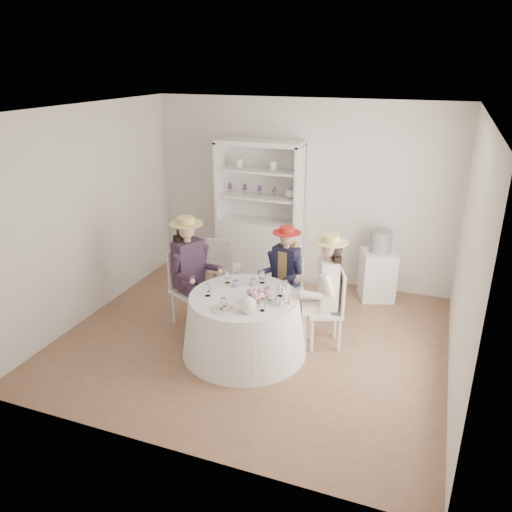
% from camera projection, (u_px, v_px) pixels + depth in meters
% --- Properties ---
extents(ground, '(4.50, 4.50, 0.00)m').
position_uv_depth(ground, '(253.00, 338.00, 6.11)').
color(ground, brown).
rests_on(ground, ground).
extents(ceiling, '(4.50, 4.50, 0.00)m').
position_uv_depth(ceiling, '(253.00, 110.00, 5.12)').
color(ceiling, white).
rests_on(ceiling, wall_back).
extents(wall_back, '(4.50, 0.00, 4.50)m').
position_uv_depth(wall_back, '(301.00, 193.00, 7.35)').
color(wall_back, silver).
rests_on(wall_back, ground).
extents(wall_front, '(4.50, 0.00, 4.50)m').
position_uv_depth(wall_front, '(162.00, 313.00, 3.87)').
color(wall_front, silver).
rests_on(wall_front, ground).
extents(wall_left, '(0.00, 4.50, 4.50)m').
position_uv_depth(wall_left, '(88.00, 214.00, 6.34)').
color(wall_left, silver).
rests_on(wall_left, ground).
extents(wall_right, '(0.00, 4.50, 4.50)m').
position_uv_depth(wall_right, '(467.00, 260.00, 4.88)').
color(wall_right, silver).
rests_on(wall_right, ground).
extents(tea_table, '(1.44, 1.44, 0.71)m').
position_uv_depth(tea_table, '(244.00, 324.00, 5.72)').
color(tea_table, white).
rests_on(tea_table, ground).
extents(hutch, '(1.38, 0.80, 2.12)m').
position_uv_depth(hutch, '(260.00, 232.00, 7.55)').
color(hutch, silver).
rests_on(hutch, ground).
extents(side_table, '(0.58, 0.58, 0.71)m').
position_uv_depth(side_table, '(377.00, 275.00, 7.04)').
color(side_table, silver).
rests_on(side_table, ground).
extents(hatbox, '(0.40, 0.40, 0.30)m').
position_uv_depth(hatbox, '(381.00, 241.00, 6.85)').
color(hatbox, black).
rests_on(hatbox, side_table).
extents(guest_left, '(0.60, 0.55, 1.43)m').
position_uv_depth(guest_left, '(190.00, 266.00, 6.16)').
color(guest_left, silver).
rests_on(guest_left, ground).
extents(guest_mid, '(0.47, 0.50, 1.26)m').
position_uv_depth(guest_mid, '(285.00, 268.00, 6.34)').
color(guest_mid, silver).
rests_on(guest_mid, ground).
extents(guest_right, '(0.57, 0.52, 1.38)m').
position_uv_depth(guest_right, '(326.00, 285.00, 5.70)').
color(guest_right, silver).
rests_on(guest_right, ground).
extents(spare_chair, '(0.40, 0.40, 0.91)m').
position_uv_depth(spare_chair, '(223.00, 265.00, 7.00)').
color(spare_chair, silver).
rests_on(spare_chair, ground).
extents(teacup_a, '(0.11, 0.11, 0.07)m').
position_uv_depth(teacup_a, '(236.00, 284.00, 5.81)').
color(teacup_a, white).
rests_on(teacup_a, tea_table).
extents(teacup_b, '(0.09, 0.09, 0.07)m').
position_uv_depth(teacup_b, '(253.00, 282.00, 5.85)').
color(teacup_b, white).
rests_on(teacup_b, tea_table).
extents(teacup_c, '(0.08, 0.08, 0.06)m').
position_uv_depth(teacup_c, '(267.00, 291.00, 5.64)').
color(teacup_c, white).
rests_on(teacup_c, tea_table).
extents(flower_bowl, '(0.32, 0.32, 0.06)m').
position_uv_depth(flower_bowl, '(259.00, 299.00, 5.45)').
color(flower_bowl, white).
rests_on(flower_bowl, tea_table).
extents(flower_arrangement, '(0.21, 0.21, 0.08)m').
position_uv_depth(flower_arrangement, '(259.00, 294.00, 5.40)').
color(flower_arrangement, '#D369A4').
rests_on(flower_arrangement, tea_table).
extents(table_teapot, '(0.26, 0.18, 0.19)m').
position_uv_depth(table_teapot, '(248.00, 305.00, 5.20)').
color(table_teapot, white).
rests_on(table_teapot, tea_table).
extents(sandwich_plate, '(0.28, 0.28, 0.06)m').
position_uv_depth(sandwich_plate, '(225.00, 308.00, 5.29)').
color(sandwich_plate, white).
rests_on(sandwich_plate, tea_table).
extents(cupcake_stand, '(0.22, 0.22, 0.21)m').
position_uv_depth(cupcake_stand, '(283.00, 297.00, 5.39)').
color(cupcake_stand, white).
rests_on(cupcake_stand, tea_table).
extents(stemware_set, '(0.85, 0.88, 0.15)m').
position_uv_depth(stemware_set, '(244.00, 290.00, 5.56)').
color(stemware_set, white).
rests_on(stemware_set, tea_table).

